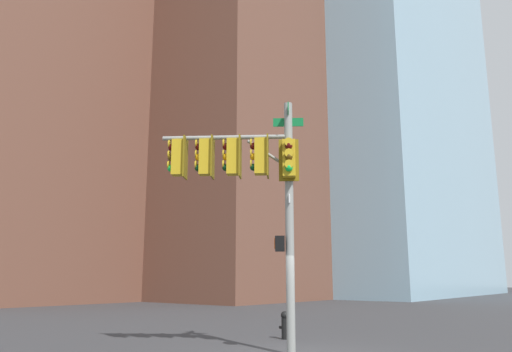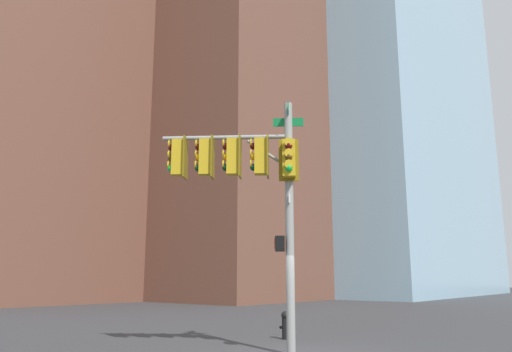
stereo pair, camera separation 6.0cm
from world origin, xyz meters
name	(u,v)px [view 1 (the left image)]	position (x,y,z in m)	size (l,w,h in m)	color
signal_pole_assembly	(249,175)	(1.04, 0.93, 4.67)	(3.34, 2.52, 6.72)	gray
fire_hydrant	(285,324)	(2.23, -2.31, 0.47)	(0.34, 0.26, 0.87)	black
building_brick_nearside	(225,75)	(25.73, -24.89, 22.50)	(19.80, 18.83, 45.00)	brown
building_brick_midblock	(19,26)	(36.31, -8.31, 24.63)	(20.88, 15.41, 49.26)	brown
building_glass_tower	(337,38)	(23.30, -44.22, 33.36)	(29.14, 31.28, 66.72)	#8CB2C6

